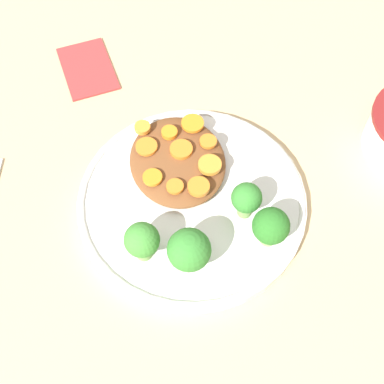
{
  "coord_description": "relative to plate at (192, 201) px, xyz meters",
  "views": [
    {
      "loc": [
        -0.3,
        0.07,
        0.55
      ],
      "look_at": [
        0.0,
        0.0,
        0.03
      ],
      "focal_mm": 50.0,
      "sensor_mm": 36.0,
      "label": 1
    }
  ],
  "objects": [
    {
      "name": "broccoli_floret_1",
      "position": [
        -0.08,
        0.02,
        0.04
      ],
      "size": [
        0.05,
        0.05,
        0.06
      ],
      "color": "#759E51",
      "rests_on": "plate"
    },
    {
      "name": "broccoli_floret_0",
      "position": [
        -0.03,
        -0.05,
        0.04
      ],
      "size": [
        0.03,
        0.03,
        0.05
      ],
      "color": "#759E51",
      "rests_on": "plate"
    },
    {
      "name": "carrot_slice_4",
      "position": [
        0.03,
        -0.03,
        0.03
      ],
      "size": [
        0.03,
        0.03,
        0.01
      ],
      "primitive_type": "cylinder",
      "color": "orange",
      "rests_on": "stew_mound"
    },
    {
      "name": "carrot_slice_2",
      "position": [
        0.0,
        -0.01,
        0.03
      ],
      "size": [
        0.03,
        0.03,
        0.01
      ],
      "primitive_type": "cylinder",
      "color": "orange",
      "rests_on": "stew_mound"
    },
    {
      "name": "carrot_slice_1",
      "position": [
        0.07,
        0.04,
        0.03
      ],
      "size": [
        0.03,
        0.03,
        0.0
      ],
      "primitive_type": "cylinder",
      "color": "orange",
      "rests_on": "stew_mound"
    },
    {
      "name": "stew_mound",
      "position": [
        0.05,
        0.01,
        0.02
      ],
      "size": [
        0.13,
        0.11,
        0.02
      ],
      "primitive_type": "ellipsoid",
      "color": "brown",
      "rests_on": "plate"
    },
    {
      "name": "carrot_slice_5",
      "position": [
        0.05,
        0.0,
        0.03
      ],
      "size": [
        0.03,
        0.03,
        0.01
      ],
      "primitive_type": "cylinder",
      "color": "orange",
      "rests_on": "stew_mound"
    },
    {
      "name": "carrot_slice_3",
      "position": [
        0.02,
        0.04,
        0.03
      ],
      "size": [
        0.02,
        0.02,
        0.0
      ],
      "primitive_type": "cylinder",
      "color": "orange",
      "rests_on": "stew_mound"
    },
    {
      "name": "carrot_slice_9",
      "position": [
        0.1,
        0.04,
        0.03
      ],
      "size": [
        0.02,
        0.02,
        0.01
      ],
      "primitive_type": "cylinder",
      "color": "orange",
      "rests_on": "stew_mound"
    },
    {
      "name": "carrot_slice_7",
      "position": [
        0.08,
        0.01,
        0.03
      ],
      "size": [
        0.02,
        0.02,
        0.01
      ],
      "primitive_type": "cylinder",
      "color": "orange",
      "rests_on": "stew_mound"
    },
    {
      "name": "ground_plane",
      "position": [
        0.0,
        0.0,
        -0.01
      ],
      "size": [
        4.0,
        4.0,
        0.0
      ],
      "primitive_type": "plane",
      "color": "tan"
    },
    {
      "name": "carrot_slice_6",
      "position": [
        0.01,
        0.02,
        0.03
      ],
      "size": [
        0.02,
        0.02,
        0.0
      ],
      "primitive_type": "cylinder",
      "color": "orange",
      "rests_on": "stew_mound"
    },
    {
      "name": "carrot_slice_8",
      "position": [
        0.06,
        -0.03,
        0.03
      ],
      "size": [
        0.02,
        0.02,
        0.0
      ],
      "primitive_type": "cylinder",
      "color": "orange",
      "rests_on": "stew_mound"
    },
    {
      "name": "carrot_slice_0",
      "position": [
        0.09,
        -0.02,
        0.03
      ],
      "size": [
        0.03,
        0.03,
        0.0
      ],
      "primitive_type": "cylinder",
      "color": "orange",
      "rests_on": "stew_mound"
    },
    {
      "name": "broccoli_floret_3",
      "position": [
        -0.07,
        -0.07,
        0.04
      ],
      "size": [
        0.04,
        0.04,
        0.05
      ],
      "color": "#7FA85B",
      "rests_on": "plate"
    },
    {
      "name": "broccoli_floret_2",
      "position": [
        -0.06,
        0.07,
        0.04
      ],
      "size": [
        0.04,
        0.04,
        0.05
      ],
      "color": "#759E51",
      "rests_on": "plate"
    },
    {
      "name": "plate",
      "position": [
        0.0,
        0.0,
        0.0
      ],
      "size": [
        0.27,
        0.27,
        0.02
      ],
      "color": "silver",
      "rests_on": "ground_plane"
    },
    {
      "name": "napkin",
      "position": [
        0.24,
        0.09,
        -0.01
      ],
      "size": [
        0.11,
        0.08,
        0.01
      ],
      "rotation": [
        0.0,
        0.0,
        0.12
      ],
      "color": "#B73333",
      "rests_on": "ground_plane"
    }
  ]
}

